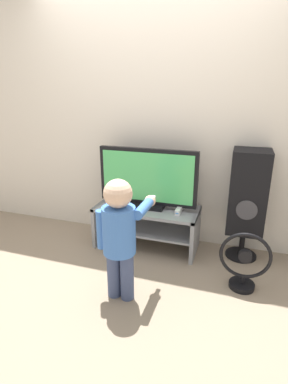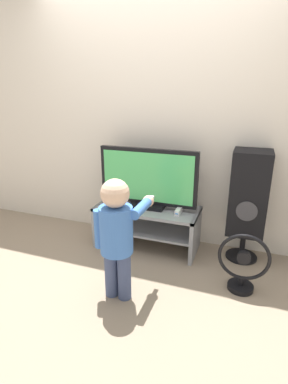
{
  "view_description": "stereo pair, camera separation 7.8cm",
  "coord_description": "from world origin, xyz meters",
  "views": [
    {
      "loc": [
        0.85,
        -2.43,
        1.56
      ],
      "look_at": [
        0.0,
        0.13,
        0.62
      ],
      "focal_mm": 28.0,
      "sensor_mm": 36.0,
      "label": 1
    },
    {
      "loc": [
        0.93,
        -2.41,
        1.56
      ],
      "look_at": [
        0.0,
        0.13,
        0.62
      ],
      "focal_mm": 28.0,
      "sensor_mm": 36.0,
      "label": 2
    }
  ],
  "objects": [
    {
      "name": "game_console",
      "position": [
        0.33,
        0.2,
        0.46
      ],
      "size": [
        0.04,
        0.19,
        0.05
      ],
      "color": "white",
      "rests_on": "tv_stand"
    },
    {
      "name": "child",
      "position": [
        0.06,
        -0.6,
        0.57
      ],
      "size": [
        0.37,
        0.53,
        0.97
      ],
      "color": "#3F4C72",
      "rests_on": "ground_plane"
    },
    {
      "name": "remote_primary",
      "position": [
        -0.38,
        0.05,
        0.44
      ],
      "size": [
        0.03,
        0.13,
        0.03
      ],
      "color": "white",
      "rests_on": "tv_stand"
    },
    {
      "name": "ground_plane",
      "position": [
        0.0,
        0.0,
        0.0
      ],
      "size": [
        16.0,
        16.0,
        0.0
      ],
      "primitive_type": "plane",
      "color": "gray"
    },
    {
      "name": "wall_back",
      "position": [
        0.0,
        0.53,
        1.3
      ],
      "size": [
        10.0,
        0.06,
        2.6
      ],
      "color": "silver",
      "rests_on": "ground_plane"
    },
    {
      "name": "floor_fan",
      "position": [
        0.96,
        -0.19,
        0.22
      ],
      "size": [
        0.41,
        0.21,
        0.5
      ],
      "color": "black",
      "rests_on": "ground_plane"
    },
    {
      "name": "speaker_tower",
      "position": [
        0.94,
        0.32,
        0.65
      ],
      "size": [
        0.33,
        0.32,
        1.06
      ],
      "color": "black",
      "rests_on": "ground_plane"
    },
    {
      "name": "television",
      "position": [
        0.0,
        0.24,
        0.72
      ],
      "size": [
        0.98,
        0.2,
        0.59
      ],
      "color": "black",
      "rests_on": "tv_stand"
    },
    {
      "name": "tv_stand",
      "position": [
        0.0,
        0.22,
        0.29
      ],
      "size": [
        1.04,
        0.45,
        0.43
      ],
      "color": "gray",
      "rests_on": "ground_plane"
    }
  ]
}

